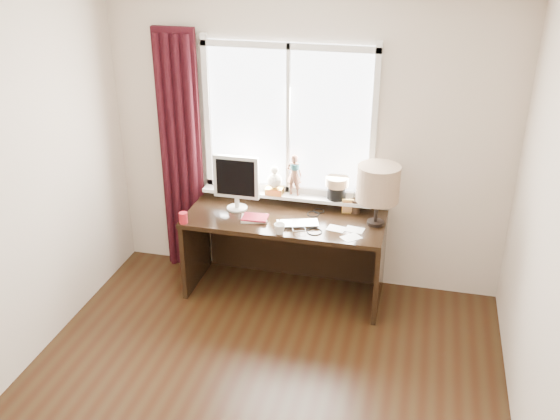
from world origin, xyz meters
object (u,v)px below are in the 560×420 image
(table_lamp, at_px, (378,184))
(red_cup, at_px, (183,218))
(mug, at_px, (280,228))
(laptop, at_px, (298,224))
(desk, at_px, (287,238))
(monitor, at_px, (236,179))

(table_lamp, bearing_deg, red_cup, -167.36)
(mug, xyz_separation_m, red_cup, (-0.83, 0.00, 0.00))
(table_lamp, bearing_deg, laptop, -164.79)
(desk, bearing_deg, laptop, -57.12)
(table_lamp, bearing_deg, desk, 176.51)
(laptop, bearing_deg, red_cup, 173.29)
(laptop, height_order, desk, laptop)
(laptop, height_order, monitor, monitor)
(desk, bearing_deg, red_cup, -153.62)
(red_cup, bearing_deg, desk, 26.38)
(laptop, bearing_deg, table_lamp, -2.40)
(mug, height_order, table_lamp, table_lamp)
(desk, height_order, table_lamp, table_lamp)
(mug, xyz_separation_m, monitor, (-0.47, 0.37, 0.23))
(desk, relative_size, monitor, 3.47)
(red_cup, distance_m, desk, 0.94)
(mug, relative_size, monitor, 0.19)
(laptop, relative_size, red_cup, 3.71)
(laptop, relative_size, monitor, 0.70)
(desk, height_order, monitor, monitor)
(laptop, xyz_separation_m, red_cup, (-0.94, -0.18, 0.03))
(red_cup, height_order, table_lamp, table_lamp)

